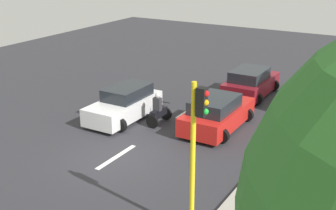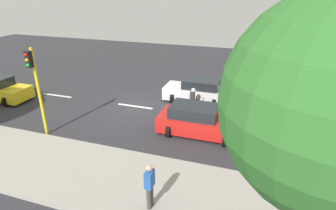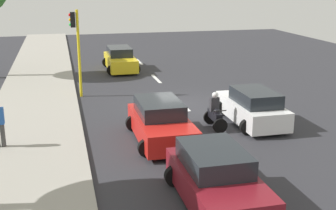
{
  "view_description": "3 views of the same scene",
  "coord_description": "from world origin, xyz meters",
  "px_view_note": "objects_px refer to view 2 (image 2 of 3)",
  "views": [
    {
      "loc": [
        9.66,
        -12.48,
        7.75
      ],
      "look_at": [
        0.91,
        2.4,
        1.57
      ],
      "focal_mm": 47.86,
      "sensor_mm": 36.0,
      "label": 1
    },
    {
      "loc": [
        14.84,
        7.2,
        7.12
      ],
      "look_at": [
        1.33,
        2.66,
        1.0
      ],
      "focal_mm": 29.94,
      "sensor_mm": 36.0,
      "label": 2
    },
    {
      "loc": [
        5.7,
        20.3,
        6.01
      ],
      "look_at": [
        1.52,
        3.27,
        0.99
      ],
      "focal_mm": 47.48,
      "sensor_mm": 36.0,
      "label": 3
    }
  ],
  "objects_px": {
    "car_white": "(197,91)",
    "traffic_light_corner": "(35,81)",
    "car_red": "(199,121)",
    "pedestrian_near_signal": "(150,185)",
    "motorcycle": "(194,102)",
    "car_maroon": "(309,133)"
  },
  "relations": [
    {
      "from": "car_red",
      "to": "car_white",
      "type": "bearing_deg",
      "value": -165.82
    },
    {
      "from": "car_white",
      "to": "motorcycle",
      "type": "relative_size",
      "value": 2.7
    },
    {
      "from": "car_red",
      "to": "car_maroon",
      "type": "bearing_deg",
      "value": 94.18
    },
    {
      "from": "traffic_light_corner",
      "to": "motorcycle",
      "type": "bearing_deg",
      "value": 128.45
    },
    {
      "from": "motorcycle",
      "to": "car_white",
      "type": "bearing_deg",
      "value": -172.95
    },
    {
      "from": "car_red",
      "to": "car_white",
      "type": "distance_m",
      "value": 4.39
    },
    {
      "from": "car_maroon",
      "to": "traffic_light_corner",
      "type": "distance_m",
      "value": 13.17
    },
    {
      "from": "car_red",
      "to": "car_maroon",
      "type": "xyz_separation_m",
      "value": [
        -0.38,
        5.19,
        -0.0
      ]
    },
    {
      "from": "pedestrian_near_signal",
      "to": "traffic_light_corner",
      "type": "relative_size",
      "value": 0.38
    },
    {
      "from": "pedestrian_near_signal",
      "to": "car_red",
      "type": "bearing_deg",
      "value": 176.65
    },
    {
      "from": "car_red",
      "to": "motorcycle",
      "type": "xyz_separation_m",
      "value": [
        -2.5,
        -0.86,
        -0.07
      ]
    },
    {
      "from": "car_maroon",
      "to": "pedestrian_near_signal",
      "type": "xyz_separation_m",
      "value": [
        6.23,
        -5.54,
        0.35
      ]
    },
    {
      "from": "car_maroon",
      "to": "motorcycle",
      "type": "relative_size",
      "value": 2.69
    },
    {
      "from": "car_white",
      "to": "traffic_light_corner",
      "type": "xyz_separation_m",
      "value": [
        6.96,
        -6.34,
        2.22
      ]
    },
    {
      "from": "pedestrian_near_signal",
      "to": "traffic_light_corner",
      "type": "height_order",
      "value": "traffic_light_corner"
    },
    {
      "from": "traffic_light_corner",
      "to": "car_red",
      "type": "bearing_deg",
      "value": 110.05
    },
    {
      "from": "car_white",
      "to": "car_maroon",
      "type": "bearing_deg",
      "value": 58.29
    },
    {
      "from": "car_maroon",
      "to": "traffic_light_corner",
      "type": "relative_size",
      "value": 0.91
    },
    {
      "from": "car_red",
      "to": "car_white",
      "type": "height_order",
      "value": "same"
    },
    {
      "from": "car_red",
      "to": "traffic_light_corner",
      "type": "relative_size",
      "value": 0.95
    },
    {
      "from": "car_red",
      "to": "pedestrian_near_signal",
      "type": "relative_size",
      "value": 2.53
    },
    {
      "from": "motorcycle",
      "to": "traffic_light_corner",
      "type": "relative_size",
      "value": 0.34
    }
  ]
}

